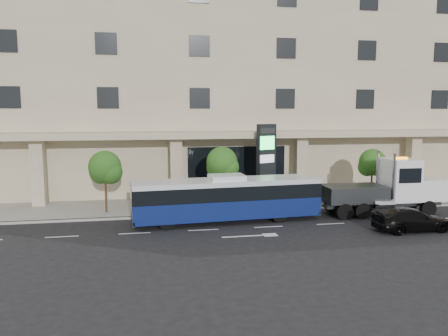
% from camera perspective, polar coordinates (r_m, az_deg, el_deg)
% --- Properties ---
extents(ground, '(120.00, 120.00, 0.00)m').
position_cam_1_polar(ground, '(28.31, 5.01, -6.89)').
color(ground, black).
rests_on(ground, ground).
extents(sidewalk, '(120.00, 6.00, 0.15)m').
position_cam_1_polar(sidewalk, '(33.02, 2.74, -4.67)').
color(sidewalk, gray).
rests_on(sidewalk, ground).
extents(curb, '(120.00, 0.30, 0.15)m').
position_cam_1_polar(curb, '(30.18, 4.01, -5.83)').
color(curb, gray).
rests_on(curb, ground).
extents(convention_center, '(60.00, 17.60, 20.00)m').
position_cam_1_polar(convention_center, '(42.62, -0.37, 11.44)').
color(convention_center, tan).
rests_on(convention_center, ground).
extents(tree_left, '(2.27, 2.20, 4.22)m').
position_cam_1_polar(tree_left, '(30.43, -15.24, -0.15)').
color(tree_left, '#422B19').
rests_on(tree_left, sidewalk).
extents(tree_mid, '(2.28, 2.20, 4.38)m').
position_cam_1_polar(tree_mid, '(30.74, -0.23, 0.46)').
color(tree_mid, '#422B19').
rests_on(tree_mid, sidewalk).
extents(tree_right, '(2.10, 2.00, 4.04)m').
position_cam_1_polar(tree_right, '(34.64, 18.86, 0.48)').
color(tree_right, '#422B19').
rests_on(tree_right, sidewalk).
extents(city_bus, '(12.05, 3.33, 3.02)m').
position_cam_1_polar(city_bus, '(27.71, 0.36, -3.92)').
color(city_bus, black).
rests_on(city_bus, ground).
extents(tow_truck, '(9.39, 2.52, 4.28)m').
position_cam_1_polar(tow_truck, '(31.70, 20.61, -2.55)').
color(tow_truck, '#2D3033').
rests_on(tow_truck, ground).
extents(black_sedan, '(4.64, 1.91, 1.34)m').
position_cam_1_polar(black_sedan, '(28.04, 23.30, -6.20)').
color(black_sedan, black).
rests_on(black_sedan, ground).
extents(signage_pylon, '(1.55, 1.05, 5.90)m').
position_cam_1_polar(signage_pylon, '(32.79, 5.52, 0.66)').
color(signage_pylon, black).
rests_on(signage_pylon, sidewalk).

